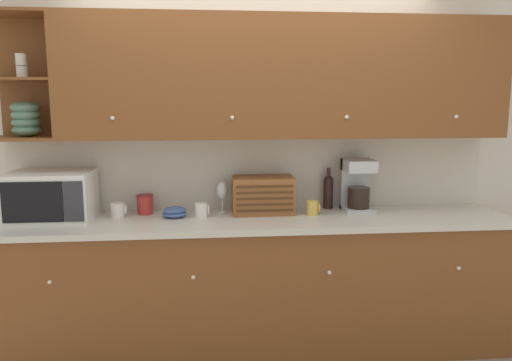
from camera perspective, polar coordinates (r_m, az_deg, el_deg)
The scene contains 15 objects.
ground_plane at distance 4.00m, azimuth -0.31°, elevation -16.55°, with size 24.00×24.00×0.00m, color slate.
wall_back at distance 3.65m, azimuth -0.37°, elevation 2.30°, with size 5.84×0.06×2.60m.
counter_unit at distance 3.53m, azimuth 0.15°, elevation -11.75°, with size 3.46×0.64×0.95m.
backsplash_panel at distance 3.63m, azimuth -0.32°, elevation 0.95°, with size 3.44×0.01×0.53m.
upper_cabinets at distance 3.45m, azimuth 2.65°, elevation 11.59°, with size 3.44×0.36×0.81m.
microwave at distance 3.56m, azimuth -22.31°, elevation -1.65°, with size 0.53×0.40×0.32m.
mug at distance 3.51m, azimuth -15.45°, elevation -3.27°, with size 0.10×0.09×0.10m.
storage_canister at distance 3.57m, azimuth -12.56°, elevation -2.66°, with size 0.11×0.11×0.14m.
bowl_stack_on_counter at distance 3.44m, azimuth -9.31°, elevation -3.59°, with size 0.17×0.17×0.07m.
mug_patterned_third at distance 3.40m, azimuth -6.23°, elevation -3.40°, with size 0.10×0.09×0.10m.
wine_glass at distance 3.51m, azimuth -3.88°, elevation -1.24°, with size 0.07×0.07×0.22m.
bread_box at distance 3.49m, azimuth 0.77°, elevation -1.67°, with size 0.42×0.25×0.26m.
mug_blue_second at distance 3.47m, azimuth 6.50°, elevation -3.11°, with size 0.09×0.08×0.10m.
wine_bottle at distance 3.68m, azimuth 8.26°, elevation -1.09°, with size 0.07×0.07×0.30m.
coffee_maker at distance 3.63m, azimuth 11.51°, elevation -0.50°, with size 0.21×0.22×0.37m.
Camera 1 is at (-0.33, -3.58, 1.76)m, focal length 35.00 mm.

